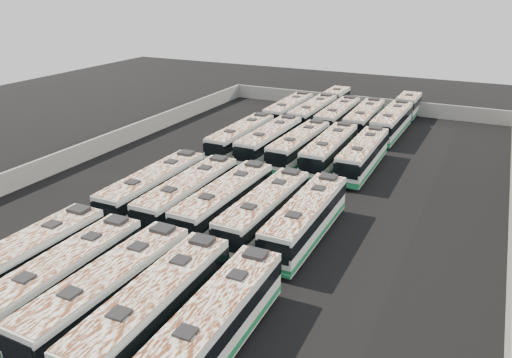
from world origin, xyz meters
The scene contains 22 objects.
ground centered at (0.00, 0.00, 0.00)m, with size 140.00×140.00×0.00m, color black.
perimeter_wall centered at (0.00, 0.00, 1.10)m, with size 45.20×73.20×2.20m.
bus_front_far_left centered at (-7.32, -23.01, 1.89)m, with size 2.80×13.11×3.70m.
bus_front_left centered at (-3.63, -22.93, 1.84)m, with size 2.89×12.81×3.60m.
bus_front_center centered at (0.12, -22.92, 1.90)m, with size 3.01×13.24×3.72m.
bus_front_right centered at (3.68, -23.17, 1.91)m, with size 3.09×13.32×3.74m.
bus_front_far_right centered at (7.51, -22.88, 1.85)m, with size 2.97×12.92×3.63m.
bus_midfront_far_left centered at (-7.33, -8.48, 1.89)m, with size 2.83×13.14×3.70m.
bus_midfront_left centered at (-3.60, -8.44, 1.89)m, with size 2.89×13.14×3.70m.
bus_midfront_center centered at (0.00, -8.32, 1.88)m, with size 2.99×13.10×3.68m.
bus_midfront_right centered at (3.79, -8.44, 1.85)m, with size 2.92×12.89×3.62m.
bus_midfront_far_right centered at (7.38, -8.35, 1.87)m, with size 2.79×12.98×3.66m.
bus_midback_far_left centered at (-7.39, 8.85, 1.86)m, with size 2.82×12.93×3.64m.
bus_midback_left centered at (-3.71, 9.02, 1.89)m, with size 2.89×13.16×3.70m.
bus_midback_center centered at (0.01, 9.00, 1.84)m, with size 2.99×12.81×3.59m.
bus_midback_right centered at (3.70, 8.84, 1.89)m, with size 2.96×13.16×3.70m.
bus_midback_far_right centered at (7.40, 9.03, 1.85)m, with size 2.79×12.87×3.63m.
bus_back_far_left centered at (-7.25, 23.49, 1.86)m, with size 2.81×12.92×3.64m.
bus_back_left centered at (-3.56, 27.02, 1.88)m, with size 2.92×20.28×3.68m.
bus_back_center centered at (0.10, 23.47, 1.89)m, with size 2.83×13.09×3.69m.
bus_back_right centered at (3.76, 23.60, 1.89)m, with size 3.08×13.20×3.71m.
bus_back_far_right centered at (7.50, 27.28, 1.91)m, with size 3.14×20.63×3.74m.
Camera 1 is at (19.40, -42.09, 19.48)m, focal length 35.00 mm.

